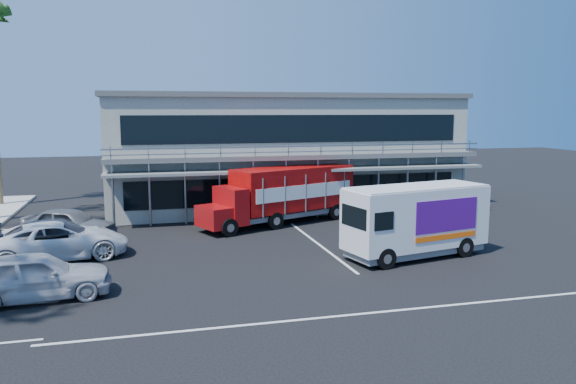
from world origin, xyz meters
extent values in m
plane|color=black|center=(0.00, 0.00, 0.00)|extent=(120.00, 120.00, 0.00)
cube|color=gray|center=(3.00, 15.00, 3.50)|extent=(22.00, 10.00, 7.00)
cube|color=#515454|center=(3.00, 15.00, 7.15)|extent=(22.40, 10.40, 0.30)
cube|color=#515454|center=(3.00, 9.40, 3.60)|extent=(22.00, 1.20, 0.25)
cube|color=gray|center=(3.00, 8.85, 4.10)|extent=(22.00, 0.08, 0.90)
cube|color=slate|center=(3.00, 9.10, 2.90)|extent=(22.00, 1.80, 0.15)
cube|color=black|center=(3.00, 9.98, 1.60)|extent=(20.00, 0.06, 1.60)
cube|color=black|center=(3.00, 9.98, 5.20)|extent=(20.00, 0.06, 1.60)
cube|color=maroon|center=(-2.47, 6.51, 0.89)|extent=(1.94, 2.34, 1.07)
cube|color=maroon|center=(-1.56, 6.89, 1.38)|extent=(1.69, 2.40, 1.88)
cube|color=black|center=(-1.56, 6.89, 1.92)|extent=(0.78, 1.76, 0.63)
cube|color=#B40D0B|center=(2.22, 8.50, 1.96)|extent=(7.45, 4.85, 2.32)
cube|color=slate|center=(2.22, 8.50, 0.58)|extent=(7.32, 4.54, 0.27)
cube|color=white|center=(2.66, 7.46, 1.88)|extent=(6.06, 2.60, 0.76)
cube|color=white|center=(1.78, 9.54, 1.88)|extent=(6.06, 2.60, 0.76)
cylinder|color=black|center=(-1.84, 5.71, 0.46)|extent=(0.96, 0.62, 0.93)
cylinder|color=black|center=(-2.60, 7.52, 0.46)|extent=(0.96, 0.62, 0.93)
cylinder|color=black|center=(0.80, 6.83, 0.46)|extent=(0.96, 0.62, 0.93)
cylinder|color=black|center=(0.03, 8.64, 0.46)|extent=(0.96, 0.62, 0.93)
cylinder|color=black|center=(4.74, 8.50, 0.46)|extent=(0.96, 0.62, 0.93)
cylinder|color=black|center=(3.97, 10.31, 0.46)|extent=(0.96, 0.62, 0.93)
cube|color=silver|center=(5.31, -0.17, 1.76)|extent=(6.64, 3.46, 2.53)
cube|color=slate|center=(5.31, -0.17, 0.36)|extent=(6.34, 3.20, 0.32)
cube|color=black|center=(2.24, -0.84, 2.03)|extent=(0.44, 1.75, 0.86)
cube|color=silver|center=(5.31, -0.17, 3.05)|extent=(6.50, 3.39, 0.07)
cube|color=#4C0D78|center=(6.25, -1.09, 1.94)|extent=(3.18, 0.72, 1.35)
cube|color=#4C0D78|center=(5.78, 1.05, 1.94)|extent=(3.18, 0.72, 1.35)
cube|color=#F2590C|center=(6.25, -1.10, 1.04)|extent=(3.18, 0.71, 0.23)
cylinder|color=black|center=(3.31, -1.59, 0.43)|extent=(0.91, 0.46, 0.87)
cylinder|color=black|center=(2.90, 0.28, 0.43)|extent=(0.91, 0.46, 0.87)
cylinder|color=black|center=(7.37, -0.71, 0.43)|extent=(0.91, 0.46, 0.87)
cylinder|color=black|center=(6.96, 1.16, 0.43)|extent=(0.91, 0.46, 0.87)
imported|color=#B6B8BE|center=(-9.50, -2.01, 0.82)|extent=(5.02, 2.52, 1.64)
imported|color=white|center=(-9.50, 3.28, 0.80)|extent=(6.21, 3.87, 1.60)
imported|color=#343745|center=(-9.50, 4.00, 0.77)|extent=(5.60, 2.92, 1.55)
imported|color=slate|center=(-9.50, 7.20, 0.77)|extent=(4.90, 3.55, 1.55)
camera|label=1|loc=(-5.92, -21.57, 6.28)|focal=35.00mm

